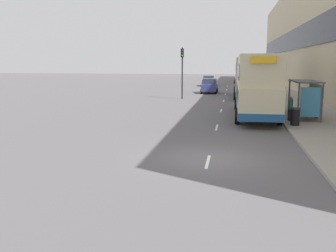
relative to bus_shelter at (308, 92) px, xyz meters
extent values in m
plane|color=#5B595B|center=(-5.77, -11.02, -1.88)|extent=(220.00, 220.00, 0.00)
cube|color=gray|center=(0.73, 27.48, -1.81)|extent=(5.00, 93.00, 0.14)
cube|color=#C6B793|center=(4.73, 27.48, 5.84)|extent=(3.00, 93.00, 15.43)
cube|color=black|center=(3.19, 27.48, 5.07)|extent=(0.12, 89.28, 2.78)
cube|color=silver|center=(-5.77, -11.60, -1.87)|extent=(0.12, 2.00, 0.01)
cube|color=silver|center=(-5.77, -3.69, -1.87)|extent=(0.12, 2.00, 0.01)
cube|color=silver|center=(-5.77, 4.22, -1.87)|extent=(0.12, 2.00, 0.01)
cube|color=silver|center=(-5.77, 12.12, -1.87)|extent=(0.12, 2.00, 0.01)
cube|color=silver|center=(-5.77, 20.03, -1.87)|extent=(0.12, 2.00, 0.01)
cube|color=silver|center=(-5.77, 27.94, -1.87)|extent=(0.12, 2.00, 0.01)
cube|color=silver|center=(-5.77, 35.85, -1.87)|extent=(0.12, 2.00, 0.01)
cube|color=#4C4C51|center=(-0.17, 0.35, 0.70)|extent=(1.60, 4.20, 0.08)
cylinder|color=#4C4C51|center=(-0.87, -1.65, -0.54)|extent=(0.10, 0.10, 2.40)
cylinder|color=#4C4C51|center=(-0.87, 2.35, -0.54)|extent=(0.10, 0.10, 2.40)
cylinder|color=#4C4C51|center=(0.53, -1.65, -0.54)|extent=(0.10, 0.10, 2.40)
cylinder|color=#4C4C51|center=(0.53, 2.35, -0.54)|extent=(0.10, 0.10, 2.40)
cube|color=#99A8B2|center=(0.50, 0.35, -0.42)|extent=(0.04, 3.68, 1.92)
cube|color=#3F8CBF|center=(-0.17, -1.59, -0.49)|extent=(1.19, 0.10, 1.82)
cube|color=maroon|center=(0.07, 0.35, -1.29)|extent=(0.36, 2.80, 0.08)
cube|color=beige|center=(-3.30, 1.37, -0.45)|extent=(2.55, 11.46, 1.85)
cube|color=beige|center=(-3.30, 1.37, 1.45)|extent=(2.50, 11.12, 1.95)
cube|color=#1E518C|center=(-3.30, 1.37, -1.15)|extent=(2.58, 11.52, 0.45)
cube|color=#2D3847|center=(-3.30, 1.37, -0.08)|extent=(2.58, 10.78, 0.81)
cube|color=#2D3847|center=(-3.30, 1.37, 1.35)|extent=(2.55, 10.78, 0.94)
cube|color=yellow|center=(-3.30, -4.35, 2.07)|extent=(1.40, 0.08, 0.36)
cylinder|color=black|center=(-4.57, 5.26, -1.38)|extent=(0.30, 1.00, 1.00)
cylinder|color=black|center=(-2.02, 5.26, -1.38)|extent=(0.30, 1.00, 1.00)
cylinder|color=black|center=(-4.57, -2.19, -1.38)|extent=(0.30, 1.00, 1.00)
cylinder|color=black|center=(-2.02, -2.19, -1.38)|extent=(0.30, 1.00, 1.00)
cube|color=beige|center=(-3.37, 16.35, -0.45)|extent=(2.55, 10.74, 1.85)
cube|color=beige|center=(-3.37, 16.35, 1.45)|extent=(2.50, 10.42, 1.95)
cube|color=#1E518C|center=(-3.37, 16.35, -1.15)|extent=(2.58, 10.80, 0.45)
cube|color=#2D3847|center=(-3.37, 16.35, -0.08)|extent=(2.58, 10.10, 0.81)
cube|color=#2D3847|center=(-3.37, 16.35, 1.35)|extent=(2.55, 10.10, 0.94)
cube|color=yellow|center=(-3.37, 11.00, 2.07)|extent=(1.40, 0.08, 0.36)
cylinder|color=black|center=(-4.65, 20.00, -1.38)|extent=(0.30, 1.00, 1.00)
cylinder|color=black|center=(-2.10, 20.00, -1.38)|extent=(0.30, 1.00, 1.00)
cylinder|color=black|center=(-4.65, 13.02, -1.38)|extent=(0.30, 1.00, 1.00)
cylinder|color=black|center=(-2.10, 13.02, -1.38)|extent=(0.30, 1.00, 1.00)
cube|color=navy|center=(-8.86, 36.13, -1.20)|extent=(1.81, 4.58, 0.75)
cube|color=#2D3847|center=(-8.86, 36.36, -0.52)|extent=(1.60, 2.20, 0.61)
cylinder|color=black|center=(-7.95, 34.71, -1.58)|extent=(0.20, 0.60, 0.60)
cylinder|color=black|center=(-9.76, 34.71, -1.58)|extent=(0.20, 0.60, 0.60)
cylinder|color=black|center=(-7.95, 37.55, -1.58)|extent=(0.20, 0.60, 0.60)
cylinder|color=black|center=(-9.76, 37.55, -1.58)|extent=(0.20, 0.60, 0.60)
cube|color=maroon|center=(-3.72, 45.07, -1.18)|extent=(1.85, 4.14, 0.78)
cube|color=#2D3847|center=(-3.72, 44.87, -0.47)|extent=(1.63, 1.99, 0.64)
cylinder|color=black|center=(-4.65, 46.36, -1.58)|extent=(0.20, 0.60, 0.60)
cylinder|color=black|center=(-2.80, 46.36, -1.58)|extent=(0.20, 0.60, 0.60)
cylinder|color=black|center=(-4.65, 43.79, -1.58)|extent=(0.20, 0.60, 0.60)
cylinder|color=black|center=(-2.80, 43.79, -1.58)|extent=(0.20, 0.60, 0.60)
cube|color=navy|center=(-7.80, 21.49, -1.15)|extent=(1.83, 3.86, 0.84)
cube|color=#2D3847|center=(-7.80, 21.69, -0.39)|extent=(1.61, 1.85, 0.69)
cylinder|color=black|center=(-6.88, 20.30, -1.58)|extent=(0.20, 0.60, 0.60)
cylinder|color=black|center=(-8.71, 20.30, -1.58)|extent=(0.20, 0.60, 0.60)
cylinder|color=black|center=(-6.88, 22.69, -1.58)|extent=(0.20, 0.60, 0.60)
cylinder|color=black|center=(-8.71, 22.69, -1.58)|extent=(0.20, 0.60, 0.60)
cylinder|color=#23232D|center=(-1.27, -1.17, -1.36)|extent=(0.26, 0.26, 0.76)
cylinder|color=#337260|center=(-1.27, -1.17, -0.67)|extent=(0.31, 0.31, 0.63)
sphere|color=tan|center=(-1.27, -1.17, -0.25)|extent=(0.20, 0.20, 0.20)
cylinder|color=#23232D|center=(0.63, 0.20, -1.35)|extent=(0.27, 0.27, 0.78)
cylinder|color=maroon|center=(0.63, 0.20, -0.63)|extent=(0.32, 0.32, 0.65)
sphere|color=tan|center=(0.63, 0.20, -0.21)|extent=(0.21, 0.21, 0.21)
cylinder|color=black|center=(-1.22, -2.95, -1.26)|extent=(0.52, 0.52, 0.95)
cylinder|color=#2D2D33|center=(-1.22, -2.95, -0.74)|extent=(0.55, 0.55, 0.10)
cylinder|color=black|center=(-10.17, 13.49, 0.79)|extent=(0.14, 0.14, 5.33)
cube|color=black|center=(-10.17, 13.44, 2.90)|extent=(0.30, 0.24, 0.90)
sphere|color=#2D2D2D|center=(-10.17, 13.32, 3.17)|extent=(0.16, 0.16, 0.16)
sphere|color=#2D2D2D|center=(-10.17, 13.32, 2.90)|extent=(0.16, 0.16, 0.16)
sphere|color=#19D84C|center=(-10.17, 13.32, 2.63)|extent=(0.16, 0.16, 0.16)
camera|label=1|loc=(-4.90, -25.72, 1.93)|focal=40.00mm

